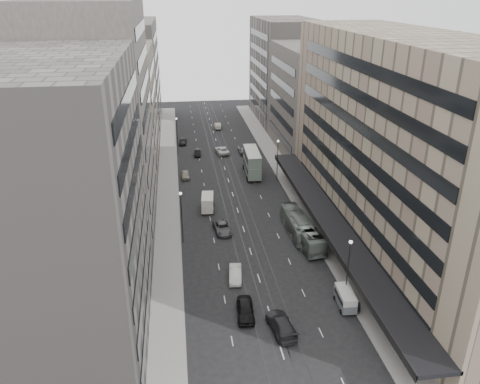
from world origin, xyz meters
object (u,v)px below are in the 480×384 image
vw_microbus (345,298)px  sedan_1 (235,274)px  sedan_2 (222,228)px  bus_near (305,233)px  sedan_0 (245,310)px  bus_far (296,224)px  double_decker (252,162)px  pedestrian (358,308)px  panel_van (208,202)px

vw_microbus → sedan_1: (-12.31, 7.62, -0.48)m
sedan_1 → sedan_2: (-0.31, 13.27, -0.02)m
bus_near → sedan_0: size_ratio=2.35×
bus_far → vw_microbus: bus_far is taller
double_decker → sedan_2: 25.37m
sedan_0 → sedan_1: 7.71m
vw_microbus → bus_near: bearing=95.4°
bus_far → sedan_1: 15.97m
vw_microbus → sedan_0: 12.14m
double_decker → pedestrian: size_ratio=5.93×
bus_far → sedan_2: bearing=-9.4°
bus_near → bus_far: 3.15m
vw_microbus → double_decker: bearing=98.1°
double_decker → sedan_1: (-8.27, -37.05, -2.07)m
sedan_2 → pedestrian: pedestrian is taller
bus_near → bus_far: size_ratio=1.05×
sedan_0 → bus_near: bearing=58.9°
sedan_1 → pedestrian: pedestrian is taller
double_decker → bus_far: bearing=-81.6°
sedan_0 → sedan_2: 20.99m
bus_far → sedan_1: (-11.10, -11.44, -0.80)m
bus_far → sedan_0: bus_far is taller
bus_near → sedan_2: 12.94m
bus_far → double_decker: size_ratio=1.15×
sedan_0 → sedan_2: bearing=95.7°
bus_far → double_decker: (-2.83, 25.60, 1.27)m
panel_van → sedan_2: bearing=-72.5°
sedan_1 → pedestrian: (13.31, -9.33, 0.22)m
vw_microbus → sedan_0: (-12.13, -0.09, -0.38)m
double_decker → vw_microbus: size_ratio=2.32×
sedan_0 → sedan_1: bearing=95.7°
sedan_1 → pedestrian: size_ratio=2.78×
sedan_1 → vw_microbus: bearing=-24.6°
vw_microbus → sedan_2: size_ratio=0.80×
double_decker → vw_microbus: (4.04, -44.67, -1.59)m
bus_far → vw_microbus: (1.21, -19.07, -0.32)m
panel_van → pedestrian: (15.35, -30.71, -0.58)m
bus_near → sedan_1: (-11.61, -8.34, -0.87)m
sedan_0 → pedestrian: size_ratio=3.04×
sedan_2 → sedan_0: bearing=-94.5°
bus_far → sedan_2: bus_far is taller
bus_far → bus_near: bearing=99.0°
vw_microbus → sedan_2: 24.42m
bus_far → panel_van: bus_far is taller
pedestrian → sedan_1: bearing=-36.0°
bus_near → vw_microbus: 15.98m
double_decker → sedan_1: 38.02m
vw_microbus → pedestrian: (1.00, -1.71, -0.26)m
sedan_0 → sedan_1: sedan_0 is taller
bus_near → double_decker: size_ratio=1.21×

